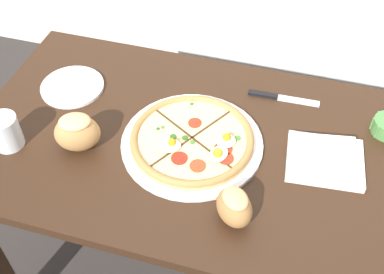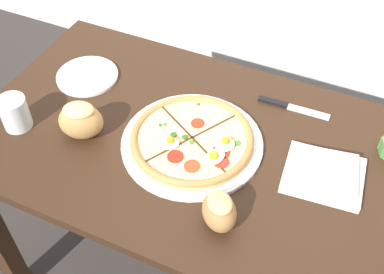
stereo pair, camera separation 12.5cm
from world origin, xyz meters
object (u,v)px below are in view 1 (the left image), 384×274
at_px(pizza, 192,140).
at_px(water_glass, 6,133).
at_px(napkin_folded, 325,159).
at_px(side_saucer, 72,87).
at_px(bread_piece_mid, 77,132).
at_px(bread_piece_near, 234,206).
at_px(dining_table, 211,172).
at_px(knife_main, 283,98).

xyz_separation_m(pizza, water_glass, (-0.47, -0.13, 0.02)).
bearing_deg(napkin_folded, pizza, -174.15).
distance_m(pizza, side_saucer, 0.42).
bearing_deg(napkin_folded, water_glass, -168.41).
bearing_deg(water_glass, bread_piece_mid, 13.47).
xyz_separation_m(pizza, bread_piece_near, (0.15, -0.19, 0.03)).
distance_m(napkin_folded, water_glass, 0.82).
bearing_deg(water_glass, pizza, 15.65).
distance_m(dining_table, water_glass, 0.56).
relative_size(dining_table, knife_main, 6.36).
relative_size(water_glass, side_saucer, 0.50).
bearing_deg(water_glass, bread_piece_near, -5.84).
relative_size(knife_main, water_glass, 2.23).
bearing_deg(dining_table, knife_main, 56.95).
xyz_separation_m(bread_piece_mid, knife_main, (0.48, 0.33, -0.05)).
height_order(pizza, bread_piece_near, bread_piece_near).
bearing_deg(bread_piece_near, napkin_folded, 50.83).
relative_size(bread_piece_near, knife_main, 0.60).
height_order(knife_main, side_saucer, same).
relative_size(dining_table, bread_piece_near, 10.54).
height_order(dining_table, pizza, pizza).
bearing_deg(dining_table, pizza, -164.09).
bearing_deg(pizza, side_saucer, 163.40).
bearing_deg(side_saucer, bread_piece_mid, -59.18).
distance_m(bread_piece_mid, knife_main, 0.59).
distance_m(bread_piece_near, knife_main, 0.44).
distance_m(dining_table, pizza, 0.14).
xyz_separation_m(napkin_folded, bread_piece_mid, (-0.62, -0.12, 0.04)).
distance_m(dining_table, bread_piece_near, 0.28).
height_order(dining_table, bread_piece_near, bread_piece_near).
relative_size(pizza, knife_main, 1.81).
bearing_deg(bread_piece_mid, knife_main, 34.57).
distance_m(dining_table, bread_piece_mid, 0.38).
distance_m(napkin_folded, side_saucer, 0.75).
distance_m(pizza, knife_main, 0.32).
height_order(dining_table, knife_main, knife_main).
bearing_deg(bread_piece_near, bread_piece_mid, 166.22).
xyz_separation_m(bread_piece_mid, water_glass, (-0.18, -0.04, -0.01)).
bearing_deg(water_glass, side_saucer, 76.82).
height_order(pizza, water_glass, water_glass).
relative_size(napkin_folded, side_saucer, 1.10).
bearing_deg(knife_main, dining_table, -124.71).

